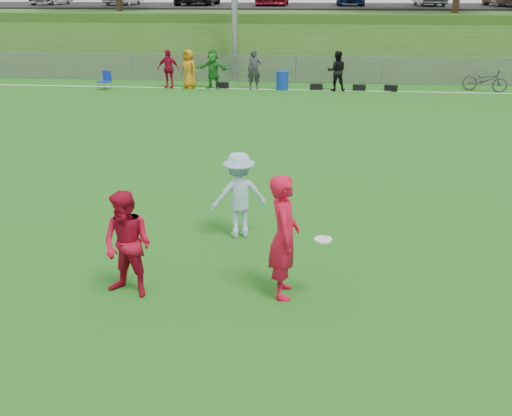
# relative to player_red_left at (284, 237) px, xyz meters

# --- Properties ---
(ground) EXTENTS (120.00, 120.00, 0.00)m
(ground) POSITION_rel_player_red_left_xyz_m (-0.50, -0.00, -0.94)
(ground) COLOR #1E5B13
(ground) RESTS_ON ground
(sideline_far) EXTENTS (60.00, 0.10, 0.01)m
(sideline_far) POSITION_rel_player_red_left_xyz_m (-0.50, 18.00, -0.93)
(sideline_far) COLOR white
(sideline_far) RESTS_ON ground
(fence) EXTENTS (58.00, 0.06, 1.30)m
(fence) POSITION_rel_player_red_left_xyz_m (-0.50, 20.00, -0.29)
(fence) COLOR gray
(fence) RESTS_ON ground
(berm) EXTENTS (120.00, 18.00, 3.00)m
(berm) POSITION_rel_player_red_left_xyz_m (-0.50, 31.00, 0.56)
(berm) COLOR #284714
(berm) RESTS_ON ground
(parking_lot) EXTENTS (120.00, 12.00, 0.10)m
(parking_lot) POSITION_rel_player_red_left_xyz_m (-0.50, 33.00, 2.11)
(parking_lot) COLOR black
(parking_lot) RESTS_ON berm
(spectator_row) EXTENTS (8.43, 0.89, 1.69)m
(spectator_row) POSITION_rel_player_red_left_xyz_m (-3.29, 18.00, -0.09)
(spectator_row) COLOR #A30B27
(spectator_row) RESTS_ON ground
(gear_bags) EXTENTS (8.05, 0.43, 0.26)m
(gear_bags) POSITION_rel_player_red_left_xyz_m (0.71, 18.10, -0.81)
(gear_bags) COLOR black
(gear_bags) RESTS_ON ground
(player_red_left) EXTENTS (0.49, 0.71, 1.88)m
(player_red_left) POSITION_rel_player_red_left_xyz_m (0.00, 0.00, 0.00)
(player_red_left) COLOR red
(player_red_left) RESTS_ON ground
(player_red_center) EXTENTS (0.93, 0.82, 1.62)m
(player_red_center) POSITION_rel_player_red_left_xyz_m (-2.26, -0.23, -0.13)
(player_red_center) COLOR #AE0C27
(player_red_center) RESTS_ON ground
(player_blue) EXTENTS (1.17, 0.92, 1.59)m
(player_blue) POSITION_rel_player_red_left_xyz_m (-0.92, 2.06, -0.14)
(player_blue) COLOR #97BFD1
(player_blue) RESTS_ON ground
(frisbee) EXTENTS (0.26, 0.26, 0.02)m
(frisbee) POSITION_rel_player_red_left_xyz_m (0.56, -0.08, 0.02)
(frisbee) COLOR white
(frisbee) RESTS_ON ground
(recycling_bin) EXTENTS (0.61, 0.61, 0.80)m
(recycling_bin) POSITION_rel_player_red_left_xyz_m (-1.03, 18.05, -0.54)
(recycling_bin) COLOR #0F30A3
(recycling_bin) RESTS_ON ground
(camp_chair) EXTENTS (0.56, 0.57, 0.80)m
(camp_chair) POSITION_rel_player_red_left_xyz_m (-8.86, 17.21, -0.70)
(camp_chair) COLOR #0F24A5
(camp_chair) RESTS_ON ground
(bicycle) EXTENTS (1.98, 1.37, 0.99)m
(bicycle) POSITION_rel_player_red_left_xyz_m (7.78, 18.42, -0.44)
(bicycle) COLOR #323235
(bicycle) RESTS_ON ground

